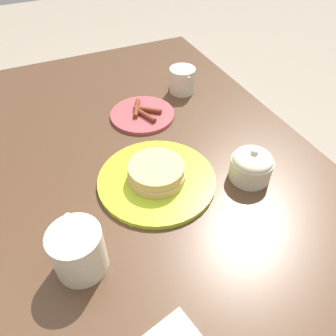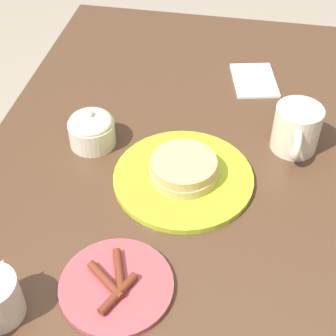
% 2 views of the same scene
% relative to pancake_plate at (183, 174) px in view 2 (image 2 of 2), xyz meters
% --- Properties ---
extents(dining_table, '(1.41, 0.87, 0.73)m').
position_rel_pancake_plate_xyz_m(dining_table, '(0.03, 0.01, -0.13)').
color(dining_table, '#4C3321').
rests_on(dining_table, ground_plane).
extents(pancake_plate, '(0.27, 0.27, 0.05)m').
position_rel_pancake_plate_xyz_m(pancake_plate, '(0.00, 0.00, 0.00)').
color(pancake_plate, '#AAC628').
rests_on(pancake_plate, dining_table).
extents(side_plate_bacon, '(0.19, 0.19, 0.02)m').
position_rel_pancake_plate_xyz_m(side_plate_bacon, '(0.26, -0.07, -0.01)').
color(side_plate_bacon, '#B2474C').
rests_on(side_plate_bacon, dining_table).
extents(coffee_mug, '(0.13, 0.10, 0.10)m').
position_rel_pancake_plate_xyz_m(coffee_mug, '(-0.14, 0.21, 0.03)').
color(coffee_mug, beige).
rests_on(coffee_mug, dining_table).
extents(sugar_bowl, '(0.10, 0.10, 0.08)m').
position_rel_pancake_plate_xyz_m(sugar_bowl, '(-0.08, -0.20, 0.02)').
color(sugar_bowl, beige).
rests_on(sugar_bowl, dining_table).
extents(napkin, '(0.16, 0.13, 0.01)m').
position_rel_pancake_plate_xyz_m(napkin, '(-0.37, 0.11, -0.01)').
color(napkin, white).
rests_on(napkin, dining_table).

